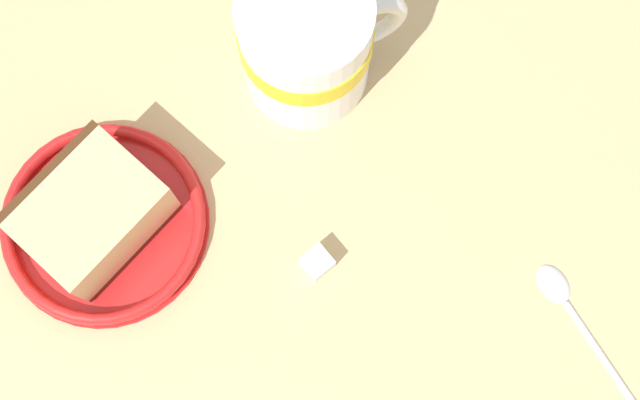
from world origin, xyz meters
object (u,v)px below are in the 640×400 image
at_px(cake_slice, 92,213).
at_px(tea_mug, 308,41).
at_px(sugar_cube, 317,262).
at_px(teaspoon, 575,314).
at_px(small_plate, 104,223).

xyz_separation_m(cake_slice, tea_mug, (0.12, 0.15, 0.02)).
relative_size(cake_slice, sugar_cube, 6.24).
xyz_separation_m(tea_mug, teaspoon, (0.22, -0.13, -0.05)).
bearing_deg(small_plate, cake_slice, 151.85).
bearing_deg(sugar_cube, small_plate, -177.15).
distance_m(tea_mug, sugar_cube, 0.15).
bearing_deg(small_plate, tea_mug, 52.46).
height_order(small_plate, sugar_cube, sugar_cube).
height_order(tea_mug, sugar_cube, tea_mug).
bearing_deg(tea_mug, cake_slice, -128.36).
relative_size(tea_mug, sugar_cube, 6.08).
bearing_deg(small_plate, sugar_cube, 2.85).
distance_m(tea_mug, teaspoon, 0.26).
xyz_separation_m(small_plate, teaspoon, (0.33, 0.02, -0.00)).
bearing_deg(cake_slice, small_plate, -28.15).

